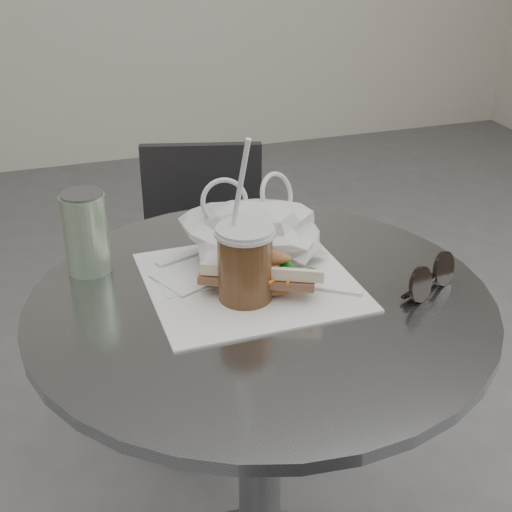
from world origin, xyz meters
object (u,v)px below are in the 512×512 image
object	(u,v)px
iced_coffee	(245,263)
banh_mi	(257,273)
chair_far	(206,312)
drink_can	(86,232)
cafe_table	(260,427)
sunglasses	(430,279)

from	to	relation	value
iced_coffee	banh_mi	bearing A→B (deg)	19.65
chair_far	drink_can	distance (m)	0.71
chair_far	banh_mi	world-z (taller)	banh_mi
cafe_table	banh_mi	bearing A→B (deg)	110.82
cafe_table	banh_mi	world-z (taller)	banh_mi
iced_coffee	sunglasses	bearing A→B (deg)	-13.21
banh_mi	iced_coffee	bearing A→B (deg)	-134.04
sunglasses	drink_can	distance (m)	0.58
banh_mi	iced_coffee	size ratio (longest dim) A/B	0.88
chair_far	sunglasses	size ratio (longest dim) A/B	5.97
sunglasses	banh_mi	bearing A→B (deg)	135.47
chair_far	iced_coffee	distance (m)	0.77
iced_coffee	drink_can	bearing A→B (deg)	141.63
banh_mi	sunglasses	xyz separation A→B (m)	(0.27, -0.08, -0.02)
iced_coffee	cafe_table	bearing A→B (deg)	-1.74
sunglasses	drink_can	bearing A→B (deg)	125.79
chair_far	iced_coffee	xyz separation A→B (m)	(-0.08, -0.61, 0.47)
cafe_table	iced_coffee	bearing A→B (deg)	178.26
cafe_table	sunglasses	xyz separation A→B (m)	(0.27, -0.07, 0.30)
chair_far	sunglasses	world-z (taller)	sunglasses
cafe_table	iced_coffee	xyz separation A→B (m)	(-0.03, 0.00, 0.34)
banh_mi	drink_can	size ratio (longest dim) A/B	1.68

